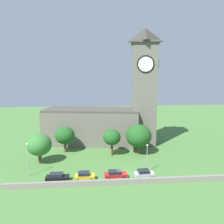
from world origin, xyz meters
TOP-DOWN VIEW (x-y plane):
  - ground_plane at (0.00, 15.00)m, footprint 200.00×200.00m
  - church at (-1.28, 24.44)m, footprint 36.56×17.34m
  - quay_barrier at (0.00, -4.77)m, footprint 47.36×0.70m
  - car_black at (-13.72, -2.08)m, footprint 4.70×2.24m
  - car_yellow at (-8.20, -2.11)m, footprint 4.05×2.21m
  - car_red at (-1.74, -1.71)m, footprint 4.79×2.40m
  - car_silver at (4.20, -2.32)m, footprint 4.18×2.47m
  - streetlamp_west_end at (-20.15, 0.97)m, footprint 0.44×0.44m
  - streetlamp_west_mid at (5.41, 0.27)m, footprint 0.44×0.44m
  - tree_churchyard at (-14.07, 16.16)m, footprint 5.41×5.41m
  - tree_by_tower at (6.16, 12.86)m, footprint 6.96×6.96m
  - tree_riverside_west at (-1.23, 12.30)m, footprint 4.70×4.70m
  - tree_riverside_east at (-19.33, 8.18)m, footprint 5.92×5.92m

SIDE VIEW (x-z plane):
  - ground_plane at x=0.00m, z-range 0.00..0.00m
  - quay_barrier at x=0.00m, z-range 0.00..1.17m
  - car_red at x=-1.74m, z-range 0.01..1.66m
  - car_black at x=-13.72m, z-range 0.01..1.73m
  - car_yellow at x=-8.20m, z-range 0.01..1.80m
  - car_silver at x=4.20m, z-range 0.00..1.91m
  - streetlamp_west_mid at x=5.41m, z-range 1.14..7.67m
  - tree_riverside_east at x=-19.33m, z-range 1.00..8.38m
  - tree_churchyard at x=-14.07m, z-range 1.17..8.45m
  - streetlamp_west_end at x=-20.15m, z-range 1.20..8.53m
  - tree_riverside_west at x=-1.23m, z-range 1.41..8.55m
  - tree_by_tower at x=6.16m, z-range 0.96..9.20m
  - church at x=-1.28m, z-range -8.15..27.12m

